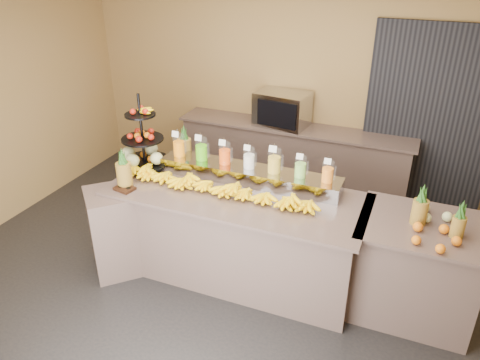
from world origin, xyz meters
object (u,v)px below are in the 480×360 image
Objects in this scene: fruit_stand at (146,149)px; oven_warmer at (282,109)px; condiment_caddy at (125,189)px; banana_heap at (214,184)px; right_fruit_pile at (435,228)px; pitcher_tray at (249,175)px.

oven_warmer is at bearing 55.67° from fruit_stand.
condiment_caddy is 2.46m from oven_warmer.
banana_heap is 5.15× the size of right_fruit_pile.
banana_heap is at bearing -84.34° from oven_warmer.
pitcher_tray reaches higher than condiment_caddy.
condiment_caddy is 0.28× the size of oven_warmer.
pitcher_tray is 0.38m from banana_heap.
fruit_stand reaches higher than oven_warmer.
pitcher_tray is 1.78m from right_fruit_pile.
pitcher_tray is 4.42× the size of right_fruit_pile.
fruit_stand reaches higher than pitcher_tray.
banana_heap is 1.99m from right_fruit_pile.
fruit_stand is 0.58m from condiment_caddy.
pitcher_tray is 1.14m from fruit_stand.
fruit_stand is at bearing -111.16° from oven_warmer.
pitcher_tray is 2.81× the size of oven_warmer.
banana_heap is (-0.24, -0.30, -0.00)m from pitcher_tray.
pitcher_tray is at bearing 30.96° from condiment_caddy.
oven_warmer is (-1.94, 1.99, 0.15)m from right_fruit_pile.
banana_heap is 0.87m from condiment_caddy.
banana_heap is 2.72× the size of fruit_stand.
oven_warmer is (-0.19, 1.67, 0.14)m from pitcher_tray.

